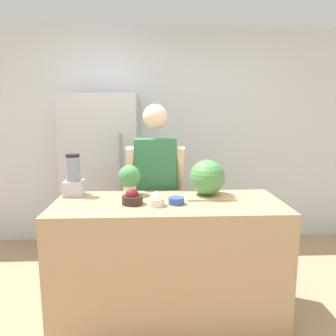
{
  "coord_description": "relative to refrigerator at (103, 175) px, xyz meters",
  "views": [
    {
      "loc": [
        -0.11,
        -2.0,
        1.61
      ],
      "look_at": [
        0.0,
        0.39,
        1.19
      ],
      "focal_mm": 35.0,
      "sensor_mm": 36.0,
      "label": 1
    }
  ],
  "objects": [
    {
      "name": "refrigerator",
      "position": [
        0.0,
        0.0,
        0.0
      ],
      "size": [
        0.8,
        0.69,
        1.79
      ],
      "color": "#B7B7BC",
      "rests_on": "ground_plane"
    },
    {
      "name": "wall_back",
      "position": [
        0.68,
        0.38,
        0.41
      ],
      "size": [
        8.0,
        0.06,
        2.6
      ],
      "color": "silver",
      "rests_on": "ground_plane"
    },
    {
      "name": "bowl_small_blue",
      "position": [
        0.73,
        -1.37,
        0.07
      ],
      "size": [
        0.12,
        0.12,
        0.05
      ],
      "color": "#334C9E",
      "rests_on": "counter_island"
    },
    {
      "name": "potted_plant",
      "position": [
        0.38,
        -1.08,
        0.19
      ],
      "size": [
        0.18,
        0.18,
        0.24
      ],
      "color": "beige",
      "rests_on": "counter_island"
    },
    {
      "name": "bowl_cream",
      "position": [
        0.59,
        -1.4,
        0.09
      ],
      "size": [
        0.12,
        0.12,
        0.1
      ],
      "color": "beige",
      "rests_on": "counter_island"
    },
    {
      "name": "blender",
      "position": [
        -0.06,
        -1.08,
        0.19
      ],
      "size": [
        0.15,
        0.15,
        0.34
      ],
      "color": "#B7B7BC",
      "rests_on": "counter_island"
    },
    {
      "name": "person",
      "position": [
        0.59,
        -0.77,
        -0.03
      ],
      "size": [
        0.51,
        0.27,
        1.67
      ],
      "color": "#333338",
      "rests_on": "ground_plane"
    },
    {
      "name": "bowl_cherries",
      "position": [
        0.41,
        -1.35,
        0.09
      ],
      "size": [
        0.15,
        0.15,
        0.11
      ],
      "color": "#2D231E",
      "rests_on": "counter_island"
    },
    {
      "name": "counter_island",
      "position": [
        0.68,
        -1.3,
        -0.42
      ],
      "size": [
        1.71,
        0.71,
        0.94
      ],
      "color": "tan",
      "rests_on": "ground_plane"
    },
    {
      "name": "watermelon",
      "position": [
        0.99,
        -1.16,
        0.2
      ],
      "size": [
        0.28,
        0.28,
        0.28
      ],
      "color": "#4C8C47",
      "rests_on": "cutting_board"
    },
    {
      "name": "cutting_board",
      "position": [
        1.01,
        -1.18,
        0.05
      ],
      "size": [
        0.38,
        0.25,
        0.01
      ],
      "color": "tan",
      "rests_on": "counter_island"
    }
  ]
}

